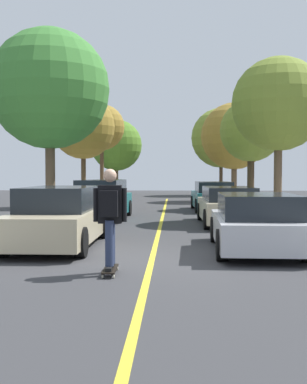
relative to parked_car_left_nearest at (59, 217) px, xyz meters
name	(u,v)px	position (x,y,z in m)	size (l,w,h in m)	color
ground	(152,259)	(2.29, -1.71, -0.69)	(80.00, 80.00, 0.00)	#353538
center_line	(158,235)	(2.29, 2.29, -0.69)	(0.12, 39.20, 0.01)	gold
parked_car_left_nearest	(59,217)	(0.00, 0.00, 0.00)	(1.86, 4.46, 1.42)	#BCAD89
parked_car_left_near	(102,200)	(0.00, 6.93, 0.04)	(1.98, 4.60, 1.50)	#196066
parked_car_right_nearest	(256,223)	(4.58, -0.59, -0.05)	(2.03, 4.15, 1.29)	#B7B7BC
parked_car_right_near	(228,206)	(4.58, 5.13, -0.04)	(1.92, 4.50, 1.29)	#BCAD89
parked_car_right_far	(213,197)	(4.59, 11.33, -0.03)	(1.96, 4.33, 1.36)	#196066
street_tree_left_nearest	(50,89)	(-1.91, 6.66, 4.20)	(4.50, 4.50, 7.02)	brown
street_tree_left_near	(83,127)	(-1.91, 13.44, 3.42)	(3.27, 3.27, 5.62)	#4C3823
street_tree_left_far	(102,128)	(-1.91, 19.90, 4.01)	(2.96, 2.96, 6.07)	#4C3823
street_tree_left_farthest	(116,145)	(-1.91, 27.92, 3.34)	(4.16, 4.16, 5.98)	brown
street_tree_right_nearest	(279,105)	(6.49, 6.22, 3.52)	(3.37, 3.37, 5.78)	brown
street_tree_right_near	(251,131)	(6.49, 12.39, 3.11)	(3.03, 3.03, 5.21)	#3D2D1E
street_tree_right_far	(234,136)	(6.49, 18.91, 3.35)	(4.14, 4.14, 5.99)	brown
street_tree_right_farthest	(221,138)	(6.49, 27.21, 3.86)	(4.71, 4.71, 6.77)	#3D2D1E
fire_hydrant	(21,219)	(-1.50, 1.76, -0.21)	(0.20, 0.20, 0.70)	#B2140F
skateboard	(110,269)	(1.64, -3.18, -0.61)	(0.24, 0.85, 0.10)	black
skateboarder	(110,213)	(1.64, -3.22, 0.38)	(0.58, 0.70, 1.72)	black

